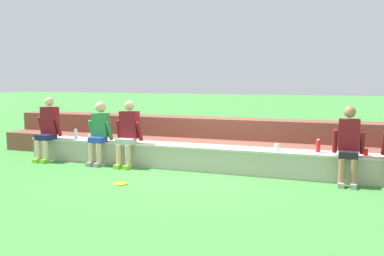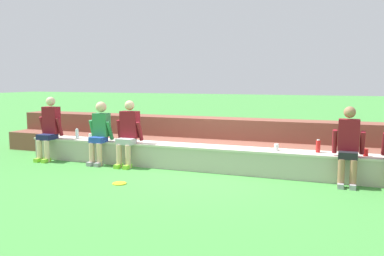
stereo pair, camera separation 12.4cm
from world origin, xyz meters
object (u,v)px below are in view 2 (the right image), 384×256
(plastic_cup_left_end, at_px, (276,147))
(frisbee, at_px, (119,183))
(person_center, at_px, (128,132))
(plastic_cup_right_end, at_px, (91,136))
(person_far_left, at_px, (49,127))
(water_bottle_near_right, at_px, (77,134))
(person_right_of_center, at_px, (348,144))
(plastic_cup_middle, at_px, (366,152))
(water_bottle_mid_left, at_px, (318,146))
(person_left_of_center, at_px, (100,131))

(plastic_cup_left_end, distance_m, frisbee, 2.91)
(person_center, bearing_deg, plastic_cup_right_end, 170.04)
(person_far_left, relative_size, water_bottle_near_right, 6.21)
(person_right_of_center, xyz_separation_m, frisbee, (-3.65, -1.30, -0.69))
(frisbee, bearing_deg, plastic_cup_left_end, 32.25)
(person_far_left, height_order, frisbee, person_far_left)
(person_center, relative_size, plastic_cup_middle, 11.20)
(water_bottle_near_right, distance_m, plastic_cup_left_end, 4.38)
(person_right_of_center, distance_m, water_bottle_mid_left, 0.60)
(person_far_left, distance_m, plastic_cup_left_end, 4.96)
(person_center, distance_m, plastic_cup_right_end, 1.07)
(person_right_of_center, height_order, frisbee, person_right_of_center)
(person_right_of_center, relative_size, water_bottle_near_right, 5.92)
(plastic_cup_right_end, bearing_deg, person_right_of_center, -2.33)
(water_bottle_mid_left, xyz_separation_m, plastic_cup_right_end, (-4.76, -0.09, -0.05))
(frisbee, bearing_deg, person_far_left, 153.09)
(person_center, height_order, water_bottle_near_right, person_center)
(person_center, xyz_separation_m, frisbee, (0.57, -1.33, -0.71))
(person_left_of_center, distance_m, plastic_cup_middle, 5.18)
(plastic_cup_left_end, xyz_separation_m, plastic_cup_right_end, (-4.03, -0.02, 0.00))
(water_bottle_near_right, relative_size, plastic_cup_right_end, 1.81)
(plastic_cup_left_end, distance_m, plastic_cup_middle, 1.52)
(water_bottle_mid_left, relative_size, frisbee, 0.99)
(plastic_cup_right_end, relative_size, frisbee, 0.52)
(person_right_of_center, bearing_deg, person_center, 179.57)
(person_center, xyz_separation_m, plastic_cup_left_end, (2.99, 0.20, -0.18))
(water_bottle_mid_left, bearing_deg, person_left_of_center, -176.12)
(person_left_of_center, relative_size, water_bottle_near_right, 5.85)
(person_center, relative_size, person_right_of_center, 1.02)
(person_left_of_center, bearing_deg, plastic_cup_left_end, 3.46)
(water_bottle_near_right, bearing_deg, person_far_left, -158.71)
(person_center, xyz_separation_m, water_bottle_mid_left, (3.72, 0.28, -0.13))
(plastic_cup_left_end, distance_m, plastic_cup_right_end, 4.03)
(frisbee, bearing_deg, person_left_of_center, 133.36)
(water_bottle_near_right, bearing_deg, frisbee, -37.52)
(person_left_of_center, relative_size, frisbee, 5.54)
(water_bottle_near_right, xyz_separation_m, frisbee, (1.96, -1.51, -0.58))
(person_far_left, relative_size, plastic_cup_middle, 11.57)
(person_left_of_center, xyz_separation_m, water_bottle_near_right, (-0.72, 0.20, -0.12))
(person_left_of_center, xyz_separation_m, person_right_of_center, (4.89, -0.01, -0.01))
(person_left_of_center, distance_m, frisbee, 1.93)
(person_right_of_center, xyz_separation_m, water_bottle_mid_left, (-0.50, 0.31, -0.11))
(plastic_cup_middle, bearing_deg, water_bottle_near_right, -179.74)
(plastic_cup_middle, bearing_deg, person_right_of_center, -140.78)
(water_bottle_near_right, height_order, plastic_cup_left_end, water_bottle_near_right)
(water_bottle_mid_left, bearing_deg, plastic_cup_right_end, -178.86)
(person_left_of_center, xyz_separation_m, frisbee, (1.24, -1.31, -0.70))
(plastic_cup_right_end, height_order, plastic_cup_middle, plastic_cup_right_end)
(water_bottle_near_right, height_order, frisbee, water_bottle_near_right)
(water_bottle_near_right, distance_m, frisbee, 2.54)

